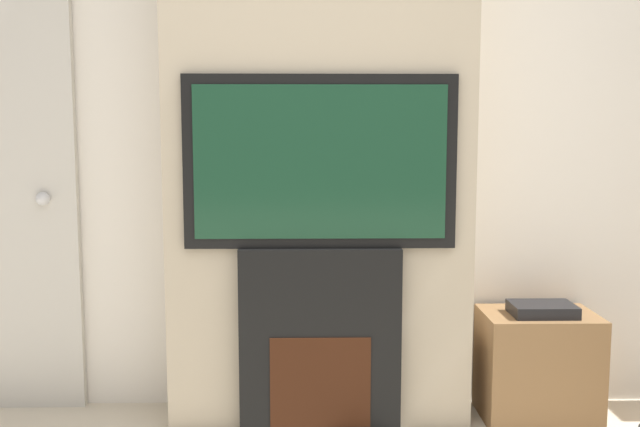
% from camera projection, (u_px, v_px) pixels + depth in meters
% --- Properties ---
extents(wall_back, '(6.00, 0.06, 2.70)m').
position_uv_depth(wall_back, '(318.00, 108.00, 3.17)').
color(wall_back, silver).
rests_on(wall_back, ground_plane).
extents(chimney_breast, '(1.27, 0.32, 2.70)m').
position_uv_depth(chimney_breast, '(319.00, 107.00, 2.98)').
color(chimney_breast, tan).
rests_on(chimney_breast, ground_plane).
extents(fireplace, '(0.66, 0.15, 0.78)m').
position_uv_depth(fireplace, '(320.00, 341.00, 2.94)').
color(fireplace, black).
rests_on(fireplace, ground_plane).
extents(television, '(1.09, 0.07, 0.69)m').
position_uv_depth(television, '(320.00, 162.00, 2.85)').
color(television, black).
rests_on(television, fireplace).
extents(media_stand, '(0.48, 0.34, 0.52)m').
position_uv_depth(media_stand, '(538.00, 364.00, 3.09)').
color(media_stand, brown).
rests_on(media_stand, ground_plane).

